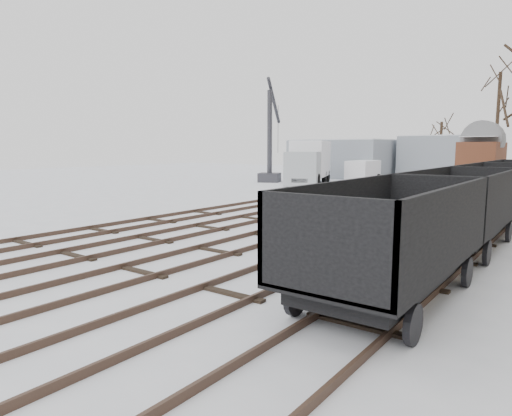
{
  "coord_description": "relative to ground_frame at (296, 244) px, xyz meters",
  "views": [
    {
      "loc": [
        9.33,
        -10.53,
        3.26
      ],
      "look_at": [
        0.14,
        1.88,
        1.2
      ],
      "focal_mm": 32.0,
      "sensor_mm": 36.0,
      "label": 1
    }
  ],
  "objects": [
    {
      "name": "ground",
      "position": [
        -2.06,
        -1.4,
        -0.28
      ],
      "size": [
        120.0,
        120.0,
        0.0
      ],
      "primitive_type": "plane",
      "color": "white",
      "rests_on": "ground"
    },
    {
      "name": "tracks",
      "position": [
        -2.06,
        12.27,
        -0.21
      ],
      "size": [
        13.9,
        52.0,
        0.16
      ],
      "color": "black",
      "rests_on": "ground"
    },
    {
      "name": "shed_left",
      "position": [
        -15.06,
        34.6,
        1.76
      ],
      "size": [
        10.0,
        8.0,
        4.1
      ],
      "color": "gray",
      "rests_on": "ground"
    },
    {
      "name": "shed_right",
      "position": [
        -6.06,
        38.6,
        1.96
      ],
      "size": [
        7.0,
        6.0,
        4.5
      ],
      "color": "gray",
      "rests_on": "ground"
    },
    {
      "name": "ground_frame",
      "position": [
        0.0,
        0.0,
        0.0
      ],
      "size": [
        1.34,
        0.59,
        1.49
      ],
      "rotation": [
        0.0,
        0.0,
        -0.13
      ],
      "color": "black",
      "rests_on": "ground"
    },
    {
      "name": "worker",
      "position": [
        0.75,
        0.1,
        0.68
      ],
      "size": [
        0.71,
        0.83,
        1.93
      ],
      "primitive_type": "imported",
      "rotation": [
        0.0,
        0.0,
        2.0
      ],
      "color": "black",
      "rests_on": "ground"
    },
    {
      "name": "freight_wagon_a",
      "position": [
        3.94,
        -2.62,
        0.68
      ],
      "size": [
        2.48,
        6.19,
        2.53
      ],
      "color": "black",
      "rests_on": "ground"
    },
    {
      "name": "freight_wagon_b",
      "position": [
        3.94,
        3.78,
        0.68
      ],
      "size": [
        2.48,
        6.19,
        2.53
      ],
      "color": "black",
      "rests_on": "ground"
    },
    {
      "name": "freight_wagon_c",
      "position": [
        3.94,
        10.18,
        0.68
      ],
      "size": [
        2.48,
        6.19,
        2.53
      ],
      "color": "black",
      "rests_on": "ground"
    },
    {
      "name": "box_van_wagon",
      "position": [
        0.66,
        24.65,
        2.05
      ],
      "size": [
        2.83,
        5.28,
        4.01
      ],
      "rotation": [
        0.0,
        0.0,
        0.01
      ],
      "color": "black",
      "rests_on": "ground"
    },
    {
      "name": "lorry",
      "position": [
        -12.99,
        23.22,
        1.69
      ],
      "size": [
        4.58,
        8.82,
        3.83
      ],
      "rotation": [
        0.0,
        0.0,
        0.35
      ],
      "color": "black",
      "rests_on": "ground"
    },
    {
      "name": "panel_van",
      "position": [
        -10.14,
        28.5,
        0.77
      ],
      "size": [
        2.32,
        4.72,
        2.02
      ],
      "rotation": [
        0.0,
        0.0,
        0.08
      ],
      "color": "white",
      "rests_on": "ground"
    },
    {
      "name": "crane",
      "position": [
        -17.3,
        23.63,
        2.24
      ],
      "size": [
        2.5,
        5.71,
        9.6
      ],
      "rotation": [
        0.0,
        0.0,
        0.4
      ],
      "color": "#302F35",
      "rests_on": "ground"
    },
    {
      "name": "tree_far_left",
      "position": [
        -6.44,
        40.6,
        2.72
      ],
      "size": [
        0.3,
        0.3,
        6.01
      ],
      "primitive_type": "cylinder",
      "color": "black",
      "rests_on": "ground"
    },
    {
      "name": "tree_far_right",
      "position": [
        -0.01,
        34.25,
        4.65
      ],
      "size": [
        0.3,
        0.3,
        9.87
      ],
      "primitive_type": "cylinder",
      "color": "black",
      "rests_on": "ground"
    }
  ]
}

